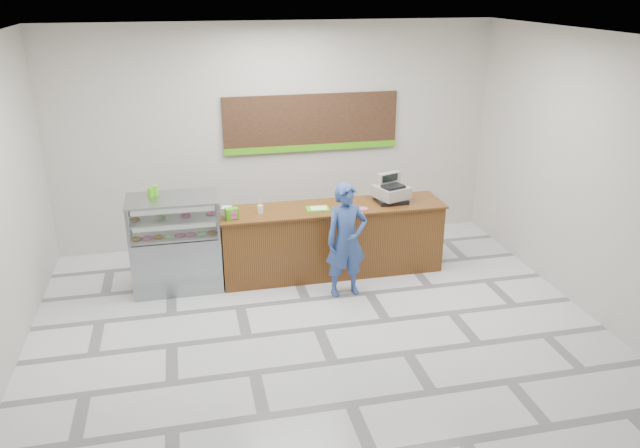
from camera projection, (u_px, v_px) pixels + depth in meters
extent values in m
plane|color=silver|center=(318.00, 328.00, 7.77)|extent=(7.00, 7.00, 0.00)
plane|color=beige|center=(277.00, 136.00, 9.86)|extent=(7.00, 0.00, 7.00)
plane|color=silver|center=(318.00, 37.00, 6.50)|extent=(7.00, 7.00, 0.00)
cube|color=brown|center=(332.00, 241.00, 9.11)|extent=(3.20, 0.70, 1.00)
cube|color=brown|center=(332.00, 208.00, 8.92)|extent=(3.26, 0.76, 0.03)
cube|color=gray|center=(177.00, 261.00, 8.69)|extent=(1.20, 0.70, 0.80)
cube|color=white|center=(173.00, 217.00, 8.45)|extent=(1.20, 0.70, 0.50)
cube|color=gray|center=(172.00, 199.00, 8.36)|extent=(1.22, 0.72, 0.03)
cube|color=silver|center=(175.00, 233.00, 8.54)|extent=(1.14, 0.64, 0.02)
cube|color=silver|center=(173.00, 217.00, 8.45)|extent=(1.14, 0.64, 0.02)
torus|color=olive|center=(136.00, 236.00, 8.33)|extent=(0.15, 0.15, 0.05)
torus|color=#D1558C|center=(147.00, 236.00, 8.36)|extent=(0.15, 0.15, 0.05)
torus|color=olive|center=(158.00, 235.00, 8.39)|extent=(0.15, 0.15, 0.05)
torus|color=#9AF289|center=(169.00, 234.00, 8.42)|extent=(0.15, 0.15, 0.05)
torus|color=#D1558C|center=(180.00, 233.00, 8.45)|extent=(0.15, 0.15, 0.05)
torus|color=#D1558C|center=(191.00, 232.00, 8.48)|extent=(0.15, 0.15, 0.05)
torus|color=#9AF289|center=(201.00, 231.00, 8.51)|extent=(0.15, 0.15, 0.05)
torus|color=olive|center=(212.00, 230.00, 8.54)|extent=(0.15, 0.15, 0.05)
torus|color=olive|center=(135.00, 216.00, 8.38)|extent=(0.15, 0.15, 0.05)
torus|color=#9AF289|center=(161.00, 214.00, 8.45)|extent=(0.15, 0.15, 0.05)
torus|color=#D1558C|center=(186.00, 212.00, 8.52)|extent=(0.15, 0.15, 0.05)
torus|color=#D1558C|center=(210.00, 210.00, 8.58)|extent=(0.15, 0.15, 0.05)
cube|color=black|center=(311.00, 123.00, 9.86)|extent=(2.80, 0.05, 0.90)
cube|color=#4AA913|center=(312.00, 148.00, 9.98)|extent=(2.80, 0.02, 0.10)
cube|color=black|center=(391.00, 199.00, 9.11)|extent=(0.42, 0.42, 0.06)
cube|color=gray|center=(391.00, 192.00, 9.07)|extent=(0.54, 0.56, 0.17)
cube|color=black|center=(393.00, 187.00, 8.96)|extent=(0.35, 0.30, 0.04)
cube|color=gray|center=(389.00, 178.00, 9.13)|extent=(0.37, 0.22, 0.17)
cube|color=black|center=(390.00, 178.00, 9.06)|extent=(0.26, 0.10, 0.11)
cube|color=black|center=(402.00, 201.00, 9.07)|extent=(0.11, 0.17, 0.04)
cube|color=#3AC411|center=(318.00, 209.00, 8.81)|extent=(0.33, 0.25, 0.02)
cube|color=white|center=(319.00, 208.00, 8.81)|extent=(0.24, 0.17, 0.00)
cube|color=white|center=(227.00, 211.00, 8.57)|extent=(0.17, 0.17, 0.11)
cylinder|color=silver|center=(260.00, 209.00, 8.64)|extent=(0.08, 0.08, 0.12)
cube|color=#4AA913|center=(232.00, 214.00, 8.43)|extent=(0.19, 0.14, 0.15)
cylinder|color=#D1558C|center=(363.00, 208.00, 8.84)|extent=(0.15, 0.15, 0.00)
cylinder|color=#4AA913|center=(151.00, 192.00, 8.37)|extent=(0.08, 0.08, 0.12)
cylinder|color=#4AA913|center=(155.00, 190.00, 8.43)|extent=(0.09, 0.09, 0.14)
imported|color=#304A8C|center=(346.00, 240.00, 8.37)|extent=(0.61, 0.43, 1.59)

